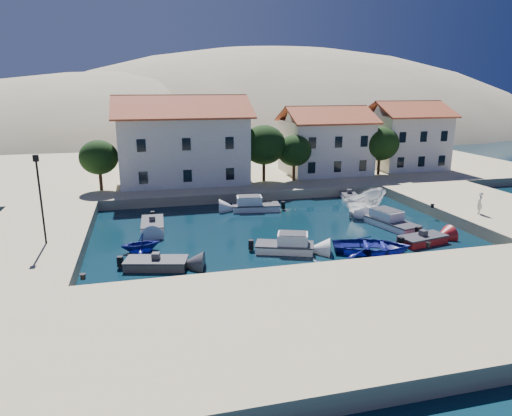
% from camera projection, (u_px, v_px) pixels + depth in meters
% --- Properties ---
extents(ground, '(400.00, 400.00, 0.00)m').
position_uv_depth(ground, '(323.00, 276.00, 28.81)').
color(ground, black).
rests_on(ground, ground).
extents(quay_south, '(52.00, 12.00, 1.00)m').
position_uv_depth(quay_south, '(368.00, 313.00, 23.05)').
color(quay_south, tan).
rests_on(quay_south, ground).
extents(quay_east, '(11.00, 20.00, 1.00)m').
position_uv_depth(quay_east, '(486.00, 209.00, 42.89)').
color(quay_east, tan).
rests_on(quay_east, ground).
extents(quay_west, '(8.00, 20.00, 1.00)m').
position_uv_depth(quay_west, '(30.00, 243.00, 33.57)').
color(quay_west, tan).
rests_on(quay_west, ground).
extents(quay_north, '(80.00, 36.00, 1.00)m').
position_uv_depth(quay_north, '(234.00, 168.00, 64.77)').
color(quay_north, tan).
rests_on(quay_north, ground).
extents(hills, '(254.00, 176.00, 99.00)m').
position_uv_depth(hills, '(239.00, 193.00, 155.55)').
color(hills, tan).
rests_on(hills, ground).
extents(building_left, '(14.70, 9.45, 9.70)m').
position_uv_depth(building_left, '(182.00, 138.00, 52.12)').
color(building_left, silver).
rests_on(building_left, quay_north).
extents(building_mid, '(10.50, 8.40, 8.30)m').
position_uv_depth(building_mid, '(325.00, 139.00, 57.48)').
color(building_mid, silver).
rests_on(building_mid, quay_north).
extents(building_right, '(9.45, 8.40, 8.80)m').
position_uv_depth(building_right, '(406.00, 134.00, 61.19)').
color(building_right, silver).
rests_on(building_right, quay_north).
extents(trees, '(37.30, 5.30, 6.45)m').
position_uv_depth(trees, '(277.00, 148.00, 52.49)').
color(trees, '#382314').
rests_on(trees, quay_north).
extents(lamppost, '(0.35, 0.25, 6.22)m').
position_uv_depth(lamppost, '(40.00, 191.00, 30.96)').
color(lamppost, black).
rests_on(lamppost, quay_west).
extents(bollards, '(29.36, 9.56, 0.30)m').
position_uv_depth(bollards, '(339.00, 237.00, 32.80)').
color(bollards, black).
rests_on(bollards, ground).
extents(motorboat_grey_sw, '(4.37, 2.74, 1.25)m').
position_uv_depth(motorboat_grey_sw, '(156.00, 264.00, 30.11)').
color(motorboat_grey_sw, '#37363C').
rests_on(motorboat_grey_sw, ground).
extents(cabin_cruiser_south, '(4.52, 3.12, 1.60)m').
position_uv_depth(cabin_cruiser_south, '(285.00, 246.00, 33.02)').
color(cabin_cruiser_south, white).
rests_on(cabin_cruiser_south, ground).
extents(rowboat_south, '(6.52, 5.53, 1.15)m').
position_uv_depth(rowboat_south, '(371.00, 252.00, 33.11)').
color(rowboat_south, navy).
rests_on(rowboat_south, ground).
extents(motorboat_red_se, '(4.03, 2.42, 1.25)m').
position_uv_depth(motorboat_red_se, '(423.00, 240.00, 34.85)').
color(motorboat_red_se, maroon).
rests_on(motorboat_red_se, ground).
extents(cabin_cruiser_east, '(3.13, 5.24, 1.60)m').
position_uv_depth(cabin_cruiser_east, '(392.00, 222.00, 38.78)').
color(cabin_cruiser_east, white).
rests_on(cabin_cruiser_east, ground).
extents(boat_east, '(6.07, 4.71, 2.22)m').
position_uv_depth(boat_east, '(364.00, 213.00, 43.41)').
color(boat_east, white).
rests_on(boat_east, ground).
extents(motorboat_white_ne, '(2.28, 3.56, 1.25)m').
position_uv_depth(motorboat_white_ne, '(349.00, 196.00, 48.71)').
color(motorboat_white_ne, white).
rests_on(motorboat_white_ne, ground).
extents(rowboat_west, '(3.13, 2.83, 1.45)m').
position_uv_depth(rowboat_west, '(141.00, 251.00, 33.27)').
color(rowboat_west, navy).
rests_on(rowboat_west, ground).
extents(motorboat_white_west, '(2.00, 4.23, 1.25)m').
position_uv_depth(motorboat_white_west, '(153.00, 225.00, 38.67)').
color(motorboat_white_west, white).
rests_on(motorboat_white_west, ground).
extents(cabin_cruiser_north, '(4.82, 2.58, 1.60)m').
position_uv_depth(cabin_cruiser_north, '(256.00, 205.00, 44.20)').
color(cabin_cruiser_north, white).
rests_on(cabin_cruiser_north, ground).
extents(pedestrian, '(0.82, 0.80, 1.90)m').
position_uv_depth(pedestrian, '(479.00, 203.00, 39.15)').
color(pedestrian, silver).
rests_on(pedestrian, quay_east).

